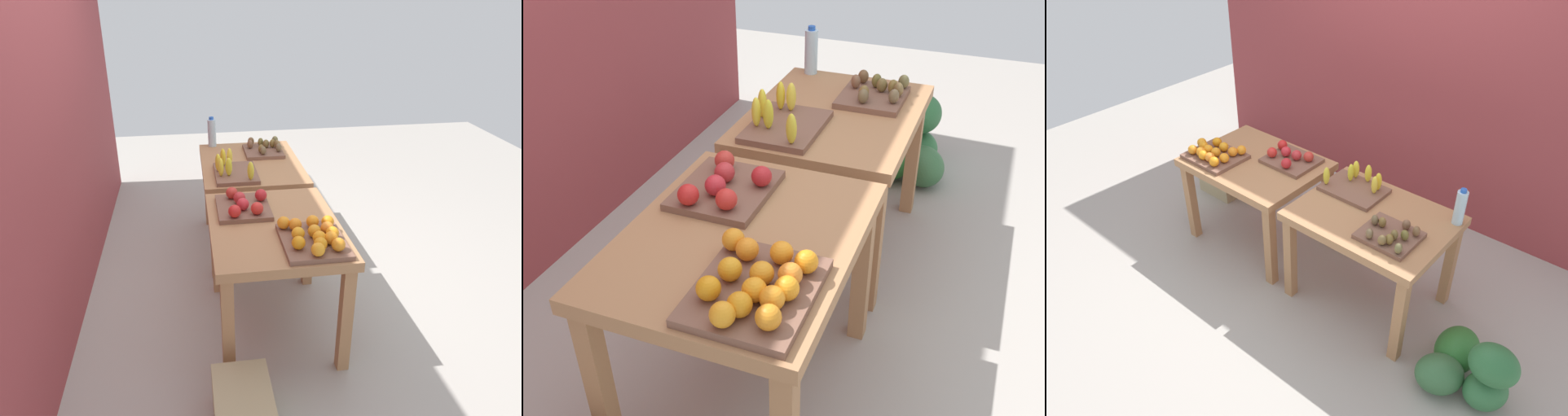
# 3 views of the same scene
# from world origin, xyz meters

# --- Properties ---
(ground_plane) EXTENTS (8.00, 8.00, 0.00)m
(ground_plane) POSITION_xyz_m (0.00, 0.00, 0.00)
(ground_plane) COLOR #A6A097
(display_table_left) EXTENTS (1.04, 0.80, 0.77)m
(display_table_left) POSITION_xyz_m (-0.56, 0.00, 0.65)
(display_table_left) COLOR #AA764C
(display_table_left) RESTS_ON ground_plane
(display_table_right) EXTENTS (1.04, 0.80, 0.77)m
(display_table_right) POSITION_xyz_m (0.56, 0.00, 0.65)
(display_table_right) COLOR #AA764C
(display_table_right) RESTS_ON ground_plane
(orange_bin) EXTENTS (0.44, 0.38, 0.11)m
(orange_bin) POSITION_xyz_m (-0.84, -0.18, 0.81)
(orange_bin) COLOR brown
(orange_bin) RESTS_ON display_table_left
(apple_bin) EXTENTS (0.41, 0.35, 0.11)m
(apple_bin) POSITION_xyz_m (-0.34, 0.16, 0.81)
(apple_bin) COLOR brown
(apple_bin) RESTS_ON display_table_left
(banana_crate) EXTENTS (0.44, 0.32, 0.17)m
(banana_crate) POSITION_xyz_m (0.29, 0.17, 0.81)
(banana_crate) COLOR brown
(banana_crate) RESTS_ON display_table_right
(kiwi_bin) EXTENTS (0.36, 0.32, 0.10)m
(kiwi_bin) POSITION_xyz_m (0.78, -0.14, 0.80)
(kiwi_bin) COLOR brown
(kiwi_bin) RESTS_ON display_table_right
(water_bottle) EXTENTS (0.07, 0.07, 0.26)m
(water_bottle) POSITION_xyz_m (1.03, 0.28, 0.89)
(water_bottle) COLOR silver
(water_bottle) RESTS_ON display_table_right
(watermelon_pile) EXTENTS (0.64, 0.60, 0.49)m
(watermelon_pile) POSITION_xyz_m (1.47, -0.25, 0.18)
(watermelon_pile) COLOR #2F6B3C
(watermelon_pile) RESTS_ON ground_plane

